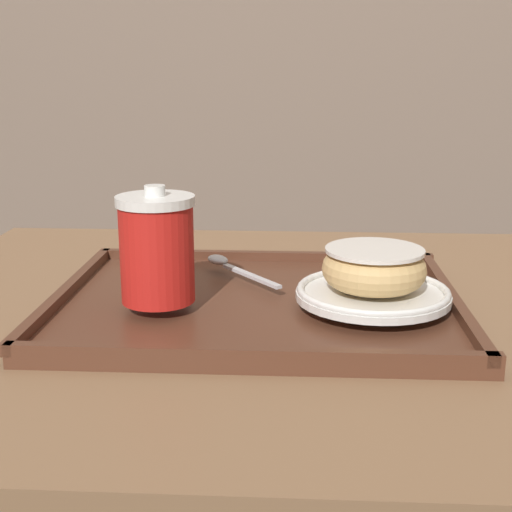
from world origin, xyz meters
TOP-DOWN VIEW (x-y plane):
  - cafe_table at (0.00, 0.00)m, footprint 0.89×0.77m
  - serving_tray at (-0.00, -0.02)m, footprint 0.45×0.36m
  - coffee_cup_front at (-0.11, -0.06)m, footprint 0.08×0.08m
  - plate_with_chocolate_donut at (0.13, -0.04)m, footprint 0.17×0.17m
  - donut_chocolate_glazed at (0.13, -0.04)m, footprint 0.11×0.11m
  - spoon at (-0.05, 0.07)m, footprint 0.10×0.13m

SIDE VIEW (x-z plane):
  - cafe_table at x=0.00m, z-range 0.19..0.90m
  - serving_tray at x=0.00m, z-range 0.71..0.73m
  - spoon at x=-0.05m, z-range 0.74..0.75m
  - plate_with_chocolate_donut at x=0.13m, z-range 0.74..0.75m
  - donut_chocolate_glazed at x=0.13m, z-range 0.75..0.80m
  - coffee_cup_front at x=-0.11m, z-range 0.73..0.86m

